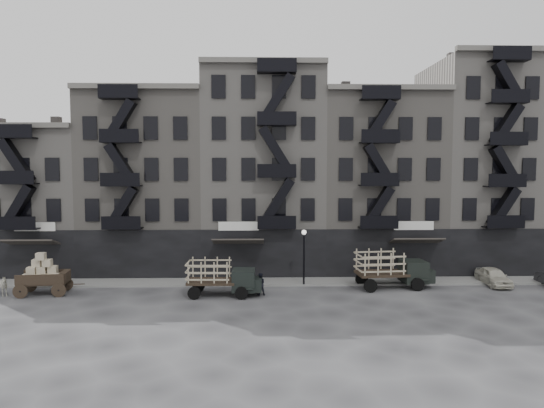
{
  "coord_description": "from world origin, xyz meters",
  "views": [
    {
      "loc": [
        -0.26,
        -33.31,
        8.99
      ],
      "look_at": [
        0.63,
        4.0,
        6.12
      ],
      "focal_mm": 32.0,
      "sensor_mm": 36.0,
      "label": 1
    }
  ],
  "objects_px": {
    "wagon": "(42,271)",
    "pedestrian_mid": "(260,284)",
    "car_east": "(494,276)",
    "stake_truck_west": "(222,275)",
    "stake_truck_east": "(392,267)"
  },
  "relations": [
    {
      "from": "stake_truck_east",
      "to": "pedestrian_mid",
      "type": "bearing_deg",
      "value": -175.13
    },
    {
      "from": "car_east",
      "to": "pedestrian_mid",
      "type": "height_order",
      "value": "pedestrian_mid"
    },
    {
      "from": "wagon",
      "to": "stake_truck_west",
      "type": "distance_m",
      "value": 12.71
    },
    {
      "from": "wagon",
      "to": "pedestrian_mid",
      "type": "bearing_deg",
      "value": -7.82
    },
    {
      "from": "wagon",
      "to": "stake_truck_west",
      "type": "bearing_deg",
      "value": -8.84
    },
    {
      "from": "stake_truck_west",
      "to": "pedestrian_mid",
      "type": "xyz_separation_m",
      "value": [
        2.65,
        0.14,
        -0.69
      ]
    },
    {
      "from": "stake_truck_west",
      "to": "pedestrian_mid",
      "type": "distance_m",
      "value": 2.74
    },
    {
      "from": "stake_truck_east",
      "to": "car_east",
      "type": "height_order",
      "value": "stake_truck_east"
    },
    {
      "from": "pedestrian_mid",
      "to": "stake_truck_east",
      "type": "bearing_deg",
      "value": -177.22
    },
    {
      "from": "wagon",
      "to": "pedestrian_mid",
      "type": "relative_size",
      "value": 2.35
    },
    {
      "from": "stake_truck_west",
      "to": "stake_truck_east",
      "type": "bearing_deg",
      "value": 9.97
    },
    {
      "from": "pedestrian_mid",
      "to": "stake_truck_west",
      "type": "bearing_deg",
      "value": -4.3
    },
    {
      "from": "stake_truck_west",
      "to": "car_east",
      "type": "relative_size",
      "value": 1.33
    },
    {
      "from": "car_east",
      "to": "wagon",
      "type": "bearing_deg",
      "value": -175.64
    },
    {
      "from": "stake_truck_west",
      "to": "car_east",
      "type": "distance_m",
      "value": 20.62
    }
  ]
}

